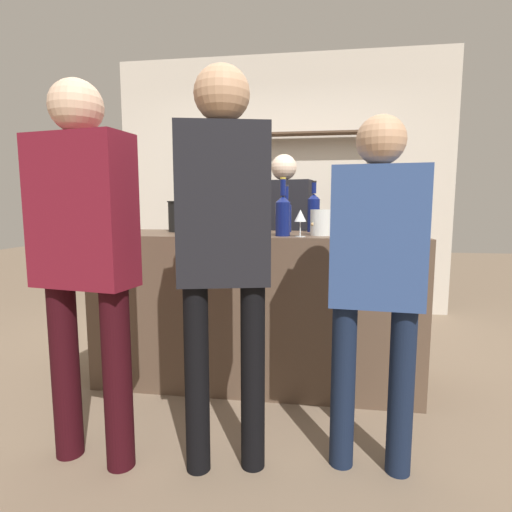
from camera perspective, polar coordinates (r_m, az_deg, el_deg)
name	(u,v)px	position (r m, az deg, el deg)	size (l,w,h in m)	color
ground_plane	(256,378)	(2.89, 0.00, -16.99)	(16.00, 16.00, 0.00)	#7A6651
bar_counter	(256,307)	(2.72, 0.00, -7.34)	(2.07, 0.67, 1.00)	brown
back_wall	(281,186)	(4.56, 3.56, 9.92)	(3.67, 0.12, 2.80)	beige
back_shelf	(278,197)	(4.38, 3.18, 8.46)	(2.08, 0.18, 1.95)	#4C3828
counter_bottle_0	(283,214)	(2.42, 3.84, 5.99)	(0.09, 0.09, 0.35)	#0F1956
counter_bottle_1	(363,213)	(2.67, 14.99, 5.93)	(0.07, 0.07, 0.34)	brown
counter_bottle_2	(286,215)	(2.81, 4.37, 5.89)	(0.07, 0.07, 0.33)	#0F1956
counter_bottle_3	(389,216)	(2.49, 18.45, 5.41)	(0.08, 0.08, 0.31)	black
counter_bottle_4	(209,211)	(2.86, -6.75, 6.45)	(0.08, 0.08, 0.38)	brown
counter_bottle_5	(314,212)	(2.83, 8.22, 6.29)	(0.08, 0.08, 0.35)	#0F1956
wine_glass	(300,217)	(2.37, 6.36, 5.62)	(0.07, 0.07, 0.16)	silver
ice_bucket	(184,216)	(2.88, -10.22, 5.60)	(0.23, 0.23, 0.21)	black
cork_jar	(321,223)	(2.49, 9.27, 4.72)	(0.13, 0.13, 0.16)	silver
customer_right	(376,268)	(1.78, 16.79, -1.64)	(0.40, 0.20, 1.55)	#121C33
server_behind_counter	(283,236)	(3.36, 3.92, 2.89)	(0.49, 0.29, 1.60)	black
customer_center	(224,236)	(1.69, -4.65, 2.90)	(0.41, 0.25, 1.75)	black
customer_left	(84,246)	(1.90, -23.37, 1.26)	(0.48, 0.27, 1.71)	black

